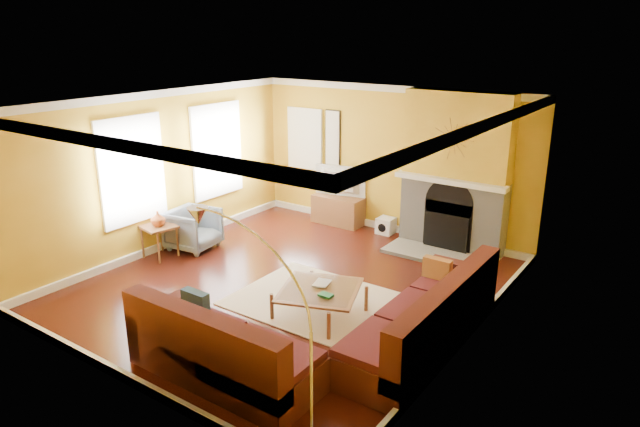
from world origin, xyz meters
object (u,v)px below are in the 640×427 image
Objects in this scene: sectional_sofa at (327,301)px; media_console at (338,210)px; arc_lamp at (259,335)px; armchair at (193,229)px; side_table at (160,241)px; coffee_table at (320,302)px.

media_console is (-2.21, 3.64, -0.17)m from sectional_sofa.
arc_lamp is at bearing -63.51° from media_console.
armchair is 0.62m from side_table.
media_console is 2.87m from armchair.
arc_lamp is (4.08, -2.98, 0.71)m from armchair.
arc_lamp is at bearing -74.04° from sectional_sofa.
sectional_sofa is at bearing -43.74° from coffee_table.
side_table is at bearing 150.69° from arc_lamp.
sectional_sofa is 2.05m from arc_lamp.
sectional_sofa is 3.66× the size of media_console.
armchair is at bearing 143.86° from arc_lamp.
sectional_sofa reaches higher than armchair.
armchair is (-3.19, 0.76, 0.16)m from coffee_table.
sectional_sofa is 1.72× the size of arc_lamp.
side_table is at bearing 172.33° from sectional_sofa.
armchair is (-3.54, 1.09, -0.10)m from sectional_sofa.
arc_lamp is (4.25, -2.38, 0.79)m from side_table.
arc_lamp is at bearing -134.35° from armchair.
armchair is 5.10m from arc_lamp.
side_table is (-0.17, -0.59, -0.08)m from armchair.
media_console is 1.29× the size of armchair.
coffee_table is 0.47× the size of arc_lamp.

